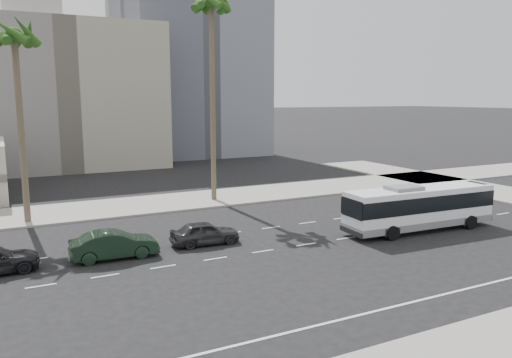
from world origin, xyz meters
TOP-DOWN VIEW (x-y plane):
  - ground at (0.00, 0.00)m, footprint 700.00×700.00m
  - sidewalk_north at (0.00, 15.50)m, footprint 120.00×7.00m
  - midrise_beige_west at (-12.00, 45.00)m, footprint 24.00×18.00m
  - midrise_gray_center at (8.00, 52.00)m, footprint 20.00×20.00m
  - civic_tower at (-2.00, 250.00)m, footprint 42.00×42.00m
  - highrise_right at (45.00, 230.00)m, footprint 26.00×26.00m
  - highrise_far at (70.00, 260.00)m, footprint 22.00×22.00m
  - city_bus at (5.61, -0.62)m, footprint 11.07×2.97m
  - car_a at (-8.48, 2.92)m, footprint 1.97×4.32m
  - car_b at (-13.98, 2.66)m, footprint 1.88×4.86m
  - palm_near at (-3.07, 14.69)m, footprint 5.31×5.31m
  - palm_mid at (-17.91, 13.48)m, footprint 4.59×4.59m

SIDE VIEW (x-z plane):
  - ground at x=0.00m, z-range 0.00..0.00m
  - sidewalk_north at x=0.00m, z-range 0.00..0.15m
  - car_a at x=-8.48m, z-range 0.00..1.44m
  - car_b at x=-13.98m, z-range 0.00..1.58m
  - city_bus at x=5.61m, z-range 0.08..3.23m
  - midrise_beige_west at x=-12.00m, z-range 0.00..18.00m
  - palm_mid at x=-17.91m, z-range 5.68..19.88m
  - midrise_gray_center at x=8.00m, z-range 0.00..26.00m
  - palm_near at x=-3.07m, z-range 7.26..25.14m
  - highrise_far at x=70.00m, z-range 0.00..60.00m
  - highrise_right at x=45.00m, z-range 0.00..70.00m
  - civic_tower at x=-2.00m, z-range -25.67..103.33m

